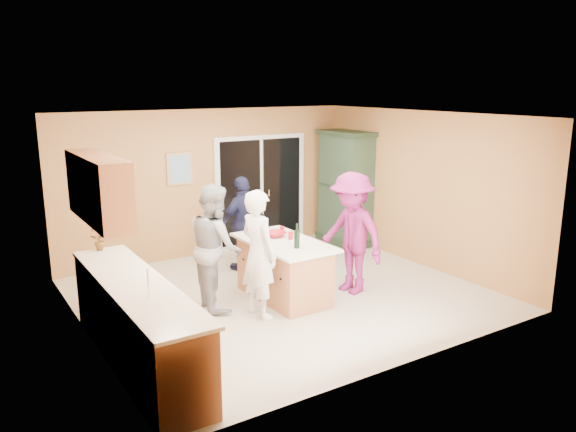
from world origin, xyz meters
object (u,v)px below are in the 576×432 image
kitchen_island (284,271)px  woman_magenta (352,233)px  woman_navy (244,223)px  green_hutch (346,189)px  woman_grey (215,247)px  woman_white (259,254)px

kitchen_island → woman_magenta: size_ratio=0.91×
woman_navy → woman_magenta: size_ratio=0.88×
kitchen_island → green_hutch: green_hutch is taller
woman_grey → woman_magenta: woman_magenta is taller
woman_white → woman_navy: size_ratio=1.09×
green_hutch → woman_white: 3.84m
kitchen_island → woman_white: 0.84m
woman_navy → woman_magenta: woman_magenta is taller
kitchen_island → woman_grey: 1.09m
green_hutch → kitchen_island: bearing=-144.3°
green_hutch → woman_magenta: size_ratio=1.21×
woman_white → woman_navy: bearing=-29.8°
woman_white → woman_grey: woman_grey is taller
woman_navy → woman_magenta: bearing=104.7°
kitchen_island → woman_grey: (-0.96, 0.23, 0.47)m
kitchen_island → woman_white: woman_white is taller
green_hutch → woman_navy: green_hutch is taller
woman_magenta → green_hutch: bearing=136.6°
kitchen_island → woman_grey: bearing=165.5°
kitchen_island → green_hutch: 3.20m
kitchen_island → woman_white: bearing=-150.6°
kitchen_island → woman_navy: size_ratio=1.04×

